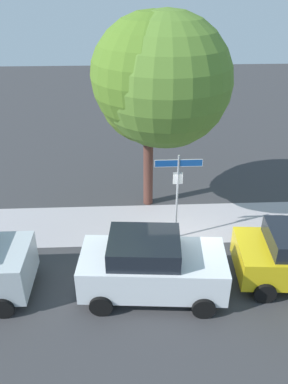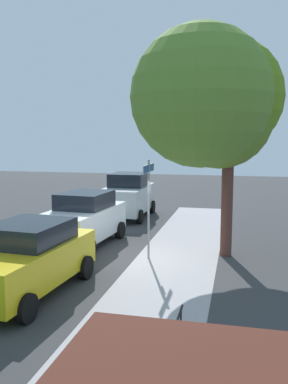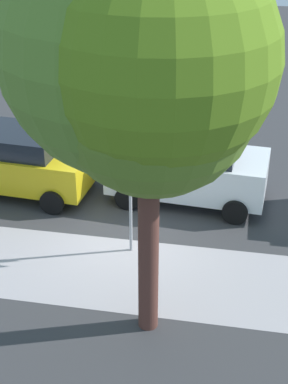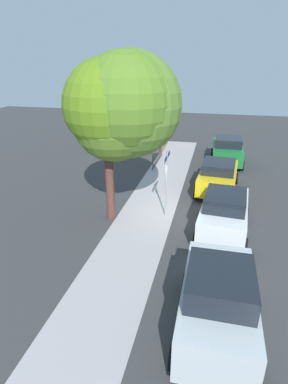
{
  "view_description": "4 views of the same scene",
  "coord_description": "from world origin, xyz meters",
  "px_view_note": "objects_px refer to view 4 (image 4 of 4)",
  "views": [
    {
      "loc": [
        -1.83,
        -10.68,
        8.16
      ],
      "look_at": [
        -1.32,
        0.29,
        1.94
      ],
      "focal_mm": 36.19,
      "sensor_mm": 36.0,
      "label": 1
    },
    {
      "loc": [
        12.33,
        3.16,
        3.87
      ],
      "look_at": [
        -1.06,
        0.05,
        2.03
      ],
      "focal_mm": 38.34,
      "sensor_mm": 36.0,
      "label": 2
    },
    {
      "loc": [
        -2.49,
        11.15,
        7.53
      ],
      "look_at": [
        -0.61,
        0.97,
        1.87
      ],
      "focal_mm": 53.56,
      "sensor_mm": 36.0,
      "label": 3
    },
    {
      "loc": [
        -13.34,
        -1.64,
        6.91
      ],
      "look_at": [
        -1.25,
        1.19,
        1.57
      ],
      "focal_mm": 29.33,
      "sensor_mm": 36.0,
      "label": 4
    }
  ],
  "objects_px": {
    "car_white": "(224,213)",
    "utility_shed": "(149,131)",
    "shade_tree": "(122,107)",
    "car_silver": "(218,301)",
    "car_green": "(227,150)",
    "street_sign": "(167,170)",
    "car_yellow": "(218,176)"
  },
  "relations": [
    {
      "from": "car_white",
      "to": "utility_shed",
      "type": "xyz_separation_m",
      "value": [
        12.82,
        6.04,
        0.42
      ]
    },
    {
      "from": "shade_tree",
      "to": "car_white",
      "type": "bearing_deg",
      "value": -94.54
    },
    {
      "from": "shade_tree",
      "to": "car_white",
      "type": "relative_size",
      "value": 1.73
    },
    {
      "from": "shade_tree",
      "to": "car_silver",
      "type": "distance_m",
      "value": 8.25
    },
    {
      "from": "car_white",
      "to": "car_green",
      "type": "distance_m",
      "value": 9.89
    },
    {
      "from": "street_sign",
      "to": "car_yellow",
      "type": "height_order",
      "value": "street_sign"
    },
    {
      "from": "street_sign",
      "to": "car_white",
      "type": "relative_size",
      "value": 0.75
    },
    {
      "from": "shade_tree",
      "to": "car_yellow",
      "type": "height_order",
      "value": "shade_tree"
    },
    {
      "from": "car_white",
      "to": "car_green",
      "type": "relative_size",
      "value": 0.99
    },
    {
      "from": "car_green",
      "to": "street_sign",
      "type": "bearing_deg",
      "value": 160.86
    },
    {
      "from": "street_sign",
      "to": "car_yellow",
      "type": "relative_size",
      "value": 0.73
    },
    {
      "from": "car_silver",
      "to": "car_yellow",
      "type": "height_order",
      "value": "car_silver"
    },
    {
      "from": "street_sign",
      "to": "car_white",
      "type": "height_order",
      "value": "street_sign"
    },
    {
      "from": "street_sign",
      "to": "car_yellow",
      "type": "distance_m",
      "value": 4.5
    },
    {
      "from": "street_sign",
      "to": "car_green",
      "type": "relative_size",
      "value": 0.74
    },
    {
      "from": "car_silver",
      "to": "car_yellow",
      "type": "bearing_deg",
      "value": 0.72
    },
    {
      "from": "car_silver",
      "to": "utility_shed",
      "type": "xyz_separation_m",
      "value": [
        18.28,
        5.86,
        0.32
      ]
    },
    {
      "from": "street_sign",
      "to": "utility_shed",
      "type": "distance_m",
      "value": 12.31
    },
    {
      "from": "street_sign",
      "to": "car_silver",
      "type": "relative_size",
      "value": 0.79
    },
    {
      "from": "car_green",
      "to": "utility_shed",
      "type": "height_order",
      "value": "utility_shed"
    },
    {
      "from": "car_yellow",
      "to": "utility_shed",
      "type": "relative_size",
      "value": 1.24
    },
    {
      "from": "car_white",
      "to": "shade_tree",
      "type": "bearing_deg",
      "value": 89.91
    },
    {
      "from": "street_sign",
      "to": "car_white",
      "type": "bearing_deg",
      "value": -111.22
    },
    {
      "from": "street_sign",
      "to": "shade_tree",
      "type": "xyz_separation_m",
      "value": [
        -0.67,
        1.82,
        2.8
      ]
    },
    {
      "from": "shade_tree",
      "to": "utility_shed",
      "type": "distance_m",
      "value": 13.1
    },
    {
      "from": "street_sign",
      "to": "car_green",
      "type": "height_order",
      "value": "street_sign"
    },
    {
      "from": "shade_tree",
      "to": "car_green",
      "type": "height_order",
      "value": "shade_tree"
    },
    {
      "from": "utility_shed",
      "to": "car_white",
      "type": "bearing_deg",
      "value": -154.79
    },
    {
      "from": "shade_tree",
      "to": "car_yellow",
      "type": "xyz_separation_m",
      "value": [
        4.28,
        -4.14,
        -4.16
      ]
    },
    {
      "from": "car_yellow",
      "to": "utility_shed",
      "type": "bearing_deg",
      "value": 39.28
    },
    {
      "from": "car_white",
      "to": "car_yellow",
      "type": "xyz_separation_m",
      "value": [
        4.63,
        0.31,
        -0.06
      ]
    },
    {
      "from": "street_sign",
      "to": "utility_shed",
      "type": "height_order",
      "value": "street_sign"
    }
  ]
}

